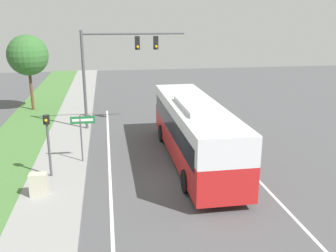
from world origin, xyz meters
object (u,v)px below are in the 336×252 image
Objects in this scene: pedestrian_signal at (48,136)px; street_sign at (82,130)px; bus at (194,128)px; signal_gantry at (114,59)px; utility_cabinet at (39,184)px.

street_sign is at bearing 50.10° from pedestrian_signal.
bus is 8.65m from signal_gantry.
pedestrian_signal is at bearing -113.35° from signal_gantry.
pedestrian_signal reaches higher than utility_cabinet.
signal_gantry is at bearing 119.56° from bus.
pedestrian_signal reaches higher than street_sign.
bus is 3.67× the size of pedestrian_signal.
street_sign reaches higher than utility_cabinet.
signal_gantry is 2.17× the size of pedestrian_signal.
utility_cabinet is at bearing -110.22° from signal_gantry.
signal_gantry is 6.88× the size of utility_cabinet.
bus reaches higher than utility_cabinet.
street_sign is at bearing -107.60° from signal_gantry.
bus is 8.45m from utility_cabinet.
utility_cabinet is (-1.74, -3.85, -1.26)m from street_sign.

